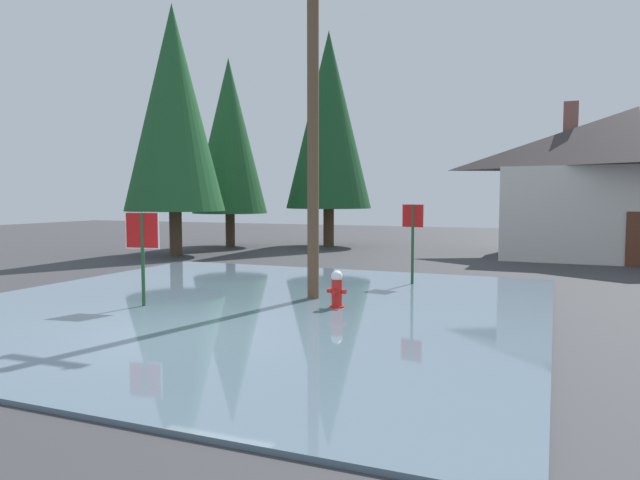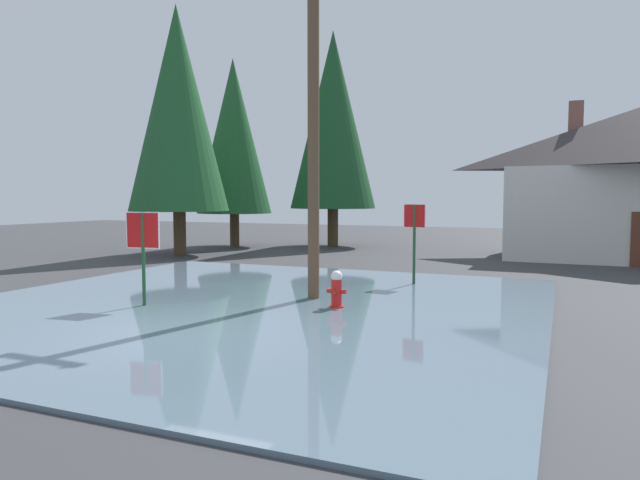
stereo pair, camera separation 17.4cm
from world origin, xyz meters
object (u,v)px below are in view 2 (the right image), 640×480
(stop_sign_far, at_px, (414,228))
(pine_tree_tall_left, at_px, (178,109))
(utility_pole, at_px, (313,129))
(pine_tree_short_left, at_px, (333,120))
(fire_hydrant, at_px, (336,291))
(stop_sign_near, at_px, (143,240))
(pine_tree_mid_left, at_px, (234,137))

(stop_sign_far, height_order, pine_tree_tall_left, pine_tree_tall_left)
(utility_pole, height_order, pine_tree_short_left, pine_tree_short_left)
(fire_hydrant, height_order, utility_pole, utility_pole)
(pine_tree_tall_left, bearing_deg, stop_sign_near, -57.10)
(pine_tree_tall_left, bearing_deg, fire_hydrant, -39.29)
(pine_tree_short_left, bearing_deg, stop_sign_near, -82.74)
(stop_sign_near, bearing_deg, pine_tree_tall_left, 122.90)
(stop_sign_near, xyz_separation_m, pine_tree_short_left, (-2.17, 17.05, 4.81))
(stop_sign_near, distance_m, stop_sign_far, 7.41)
(fire_hydrant, bearing_deg, utility_pole, 137.09)
(stop_sign_far, height_order, pine_tree_mid_left, pine_tree_mid_left)
(fire_hydrant, distance_m, utility_pole, 3.93)
(utility_pole, bearing_deg, stop_sign_far, 62.22)
(pine_tree_tall_left, height_order, pine_tree_mid_left, pine_tree_tall_left)
(stop_sign_far, bearing_deg, fire_hydrant, -100.44)
(stop_sign_near, distance_m, utility_pole, 4.72)
(pine_tree_tall_left, bearing_deg, utility_pole, -38.92)
(pine_tree_tall_left, bearing_deg, stop_sign_far, -22.29)
(stop_sign_near, xyz_separation_m, utility_pole, (3.17, 2.37, 2.58))
(pine_tree_short_left, bearing_deg, utility_pole, -70.01)
(stop_sign_near, height_order, fire_hydrant, stop_sign_near)
(fire_hydrant, xyz_separation_m, pine_tree_tall_left, (-10.78, 8.82, 5.86))
(stop_sign_far, xyz_separation_m, pine_tree_short_left, (-7.04, 11.46, 4.74))
(stop_sign_near, relative_size, stop_sign_far, 0.94)
(stop_sign_near, bearing_deg, utility_pole, 36.76)
(utility_pole, xyz_separation_m, pine_tree_short_left, (-5.34, 14.68, 2.23))
(stop_sign_near, bearing_deg, pine_tree_mid_left, 114.27)
(utility_pole, distance_m, pine_tree_tall_left, 12.83)
(fire_hydrant, xyz_separation_m, utility_pole, (-0.94, 0.87, 3.71))
(pine_tree_tall_left, distance_m, pine_tree_mid_left, 4.75)
(fire_hydrant, distance_m, pine_tree_short_left, 17.80)
(pine_tree_tall_left, relative_size, pine_tree_mid_left, 1.13)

